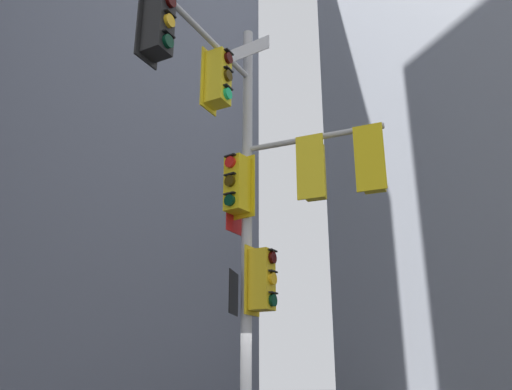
# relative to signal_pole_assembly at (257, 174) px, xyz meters

# --- Properties ---
(building_mid_block) EXTENTS (17.50, 17.50, 33.81)m
(building_mid_block) POSITION_rel_signal_pole_assembly_xyz_m (-2.38, 23.72, 11.86)
(building_mid_block) COLOR slate
(building_mid_block) RESTS_ON ground
(signal_pole_assembly) EXTENTS (4.20, 2.34, 8.31)m
(signal_pole_assembly) POSITION_rel_signal_pole_assembly_xyz_m (0.00, 0.00, 0.00)
(signal_pole_assembly) COLOR #B2B2B5
(signal_pole_assembly) RESTS_ON ground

